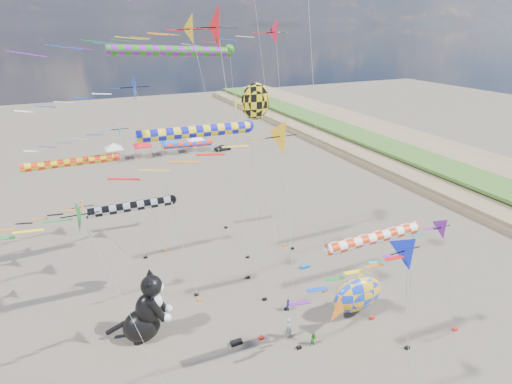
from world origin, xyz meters
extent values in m
cone|color=#FFB216|center=(-0.32, 6.88, 16.98)|extent=(2.05, 2.19, 2.26)
cylinder|color=#B2B2B2|center=(0.52, 6.88, 8.49)|extent=(1.71, 0.02, 16.98)
cube|color=black|center=(1.37, 6.88, 0.10)|extent=(0.36, 0.24, 0.20)
cylinder|color=#B2B2B2|center=(5.69, 11.98, 13.39)|extent=(2.87, 0.02, 26.78)
cube|color=black|center=(7.11, 11.98, 0.10)|extent=(0.36, 0.24, 0.20)
cone|color=#1127E3|center=(3.54, -0.66, 12.61)|extent=(1.88, 2.01, 2.07)
cylinder|color=#B2B2B2|center=(4.35, -0.66, 6.31)|extent=(1.64, 0.02, 12.61)
cone|color=#1B31C6|center=(-6.04, 15.46, 18.72)|extent=(2.08, 2.23, 2.30)
cylinder|color=#B2B2B2|center=(-4.93, 15.46, 9.36)|extent=(2.25, 0.02, 18.72)
cube|color=black|center=(-3.82, 15.46, 0.10)|extent=(0.36, 0.24, 0.20)
cone|color=#0DC4DC|center=(-7.07, 25.14, 14.04)|extent=(1.62, 1.74, 1.79)
cylinder|color=#B2B2B2|center=(-5.89, 25.14, 7.02)|extent=(2.38, 0.02, 14.04)
cube|color=black|center=(-4.71, 25.14, 0.10)|extent=(0.36, 0.24, 0.20)
cylinder|color=#B2B2B2|center=(6.28, 20.72, 12.86)|extent=(2.69, 0.02, 25.73)
cube|color=black|center=(7.61, 20.72, 0.10)|extent=(0.36, 0.24, 0.20)
cone|color=red|center=(-2.37, 8.96, 22.59)|extent=(2.57, 2.75, 2.84)
cylinder|color=#B2B2B2|center=(-1.61, 8.96, 11.30)|extent=(1.54, 0.02, 22.60)
cube|color=black|center=(-0.85, 8.96, 0.10)|extent=(0.36, 0.24, 0.20)
cone|color=#127C2A|center=(-10.45, 6.81, 13.56)|extent=(1.97, 2.11, 2.18)
cylinder|color=#B2B2B2|center=(-9.48, 6.81, 6.78)|extent=(1.95, 0.02, 13.57)
cone|color=gold|center=(-0.55, 16.84, 22.43)|extent=(2.26, 2.42, 2.49)
cylinder|color=#B2B2B2|center=(0.45, 16.84, 11.21)|extent=(2.03, 0.02, 22.43)
cube|color=black|center=(1.46, 16.84, 0.10)|extent=(0.36, 0.24, 0.20)
cone|color=red|center=(6.38, 19.82, 22.12)|extent=(2.31, 2.47, 2.55)
cylinder|color=#B2B2B2|center=(7.21, 19.82, 11.06)|extent=(1.67, 0.02, 22.12)
cube|color=black|center=(8.03, 19.82, 0.10)|extent=(0.36, 0.24, 0.20)
cone|color=#FFAD1D|center=(-10.50, 18.72, 9.54)|extent=(1.74, 1.86, 1.92)
cylinder|color=#B2B2B2|center=(-8.71, 18.72, 4.77)|extent=(3.62, 0.02, 9.55)
cube|color=black|center=(-6.91, 18.72, 0.10)|extent=(0.36, 0.24, 0.20)
cone|color=#5E1989|center=(10.92, 3.39, 10.59)|extent=(1.49, 1.59, 1.64)
cylinder|color=#B2B2B2|center=(12.36, 3.39, 5.30)|extent=(2.90, 0.02, 10.60)
cube|color=black|center=(13.80, 3.39, 0.10)|extent=(0.36, 0.24, 0.20)
cylinder|color=black|center=(-8.55, 16.32, 9.80)|extent=(6.36, 0.78, 0.78)
sphere|color=black|center=(-5.37, 16.32, 9.80)|extent=(0.82, 0.82, 0.82)
cylinder|color=#B2B2B2|center=(-4.62, 16.32, 4.90)|extent=(1.52, 0.02, 9.80)
cube|color=black|center=(-3.87, 16.32, 0.10)|extent=(0.36, 0.24, 0.20)
cylinder|color=red|center=(4.13, 3.47, 10.70)|extent=(6.41, 0.74, 0.74)
sphere|color=red|center=(7.33, 3.47, 10.70)|extent=(0.78, 0.78, 0.78)
cylinder|color=#B2B2B2|center=(8.08, 3.47, 5.35)|extent=(1.52, 0.02, 10.70)
cube|color=black|center=(8.83, 3.47, 0.10)|extent=(0.36, 0.24, 0.20)
cylinder|color=#FF3415|center=(-12.36, 24.60, 11.39)|extent=(7.83, 0.75, 0.75)
sphere|color=#FF3415|center=(-8.45, 24.60, 11.39)|extent=(0.79, 0.79, 0.79)
cylinder|color=#B2B2B2|center=(-7.70, 24.60, 5.69)|extent=(1.52, 0.02, 11.39)
cube|color=black|center=(-6.95, 24.60, 0.10)|extent=(0.36, 0.24, 0.20)
cylinder|color=red|center=(-0.92, 27.44, 10.91)|extent=(5.07, 0.58, 0.58)
sphere|color=red|center=(1.62, 27.44, 10.91)|extent=(0.61, 0.61, 0.61)
cylinder|color=#B2B2B2|center=(2.37, 27.44, 5.46)|extent=(1.52, 0.02, 10.91)
cube|color=black|center=(3.12, 27.44, 0.10)|extent=(0.36, 0.24, 0.20)
cylinder|color=#1216BC|center=(-3.95, 13.17, 15.93)|extent=(7.88, 0.83, 0.83)
sphere|color=#1216BC|center=(-0.01, 13.17, 15.93)|extent=(0.87, 0.87, 0.87)
cylinder|color=#B2B2B2|center=(0.74, 13.17, 7.96)|extent=(1.52, 0.02, 15.93)
cube|color=black|center=(1.49, 13.17, 0.10)|extent=(0.36, 0.24, 0.20)
cylinder|color=#227C16|center=(-3.54, 20.21, 20.78)|extent=(9.86, 0.82, 0.82)
sphere|color=#227C16|center=(1.39, 20.21, 20.78)|extent=(0.86, 0.86, 0.86)
cylinder|color=#B2B2B2|center=(2.14, 20.21, 10.39)|extent=(1.52, 0.02, 20.78)
cube|color=black|center=(2.89, 20.21, 0.10)|extent=(0.36, 0.24, 0.20)
ellipsoid|color=yellow|center=(0.63, 13.21, 17.63)|extent=(2.20, 0.40, 2.64)
cone|color=yellow|center=(-0.87, 13.21, 17.63)|extent=(0.12, 1.80, 1.80)
cylinder|color=#B2B2B2|center=(1.63, 12.21, 8.82)|extent=(2.03, 2.03, 17.63)
cube|color=black|center=(2.63, 11.21, 0.10)|extent=(0.36, 0.24, 0.20)
ellipsoid|color=blue|center=(7.59, 8.21, 2.15)|extent=(5.03, 3.34, 3.12)
cone|color=orange|center=(4.89, 8.21, 2.15)|extent=(2.19, 0.89, 2.28)
cone|color=yellow|center=(7.79, 8.21, 3.71)|extent=(1.60, 0.66, 1.66)
cylinder|color=#B2B2B2|center=(8.71, 7.71, 0.82)|extent=(0.29, 1.04, 1.65)
cube|color=red|center=(8.59, 7.21, 0.10)|extent=(0.36, 0.24, 0.20)
imported|color=gray|center=(1.20, 8.20, 0.91)|extent=(0.72, 0.52, 1.82)
imported|color=#24751E|center=(2.56, 6.72, 0.57)|extent=(0.57, 0.46, 1.14)
imported|color=#2E35A8|center=(2.71, 11.09, 0.59)|extent=(0.62, 0.73, 1.17)
cube|color=blue|center=(7.43, 16.10, 0.15)|extent=(0.90, 0.44, 0.30)
cube|color=black|center=(-2.80, 9.27, 0.15)|extent=(0.90, 0.44, 0.30)
cube|color=silver|center=(-6.00, 60.00, 2.25)|extent=(3.00, 3.00, 0.15)
pyramid|color=silver|center=(-6.00, 60.00, 3.30)|extent=(4.20, 4.20, 1.00)
cylinder|color=#999999|center=(-7.30, 58.70, 1.10)|extent=(0.08, 0.08, 2.20)
cylinder|color=#999999|center=(-4.70, 58.70, 1.10)|extent=(0.08, 0.08, 2.20)
cylinder|color=#999999|center=(-7.30, 61.30, 1.10)|extent=(0.08, 0.08, 2.20)
cylinder|color=#999999|center=(-4.70, 61.30, 1.10)|extent=(0.08, 0.08, 2.20)
cube|color=red|center=(-1.00, 60.00, 2.25)|extent=(3.00, 3.00, 0.15)
pyramid|color=red|center=(-1.00, 60.00, 3.30)|extent=(4.20, 4.20, 1.00)
cylinder|color=#999999|center=(-2.30, 58.70, 1.10)|extent=(0.08, 0.08, 2.20)
cylinder|color=#999999|center=(0.30, 58.70, 1.10)|extent=(0.08, 0.08, 2.20)
cylinder|color=#999999|center=(-2.30, 61.30, 1.10)|extent=(0.08, 0.08, 2.20)
cylinder|color=#999999|center=(0.30, 61.30, 1.10)|extent=(0.08, 0.08, 2.20)
cube|color=blue|center=(4.00, 60.00, 2.25)|extent=(3.00, 3.00, 0.15)
pyramid|color=blue|center=(4.00, 60.00, 3.30)|extent=(4.20, 4.20, 1.00)
cylinder|color=#999999|center=(2.70, 58.70, 1.10)|extent=(0.08, 0.08, 2.20)
cylinder|color=#999999|center=(5.30, 58.70, 1.10)|extent=(0.08, 0.08, 2.20)
cylinder|color=#999999|center=(2.70, 61.30, 1.10)|extent=(0.08, 0.08, 2.20)
cylinder|color=#999999|center=(5.30, 61.30, 1.10)|extent=(0.08, 0.08, 2.20)
cube|color=white|center=(9.00, 60.00, 2.25)|extent=(3.00, 3.00, 0.15)
pyramid|color=white|center=(9.00, 60.00, 3.30)|extent=(4.20, 4.20, 1.00)
cylinder|color=#999999|center=(7.70, 58.70, 1.10)|extent=(0.08, 0.08, 2.20)
cylinder|color=#999999|center=(10.30, 58.70, 1.10)|extent=(0.08, 0.08, 2.20)
cylinder|color=#999999|center=(7.70, 61.30, 1.10)|extent=(0.08, 0.08, 2.20)
cylinder|color=#999999|center=(10.30, 61.30, 1.10)|extent=(0.08, 0.08, 2.20)
imported|color=#26262D|center=(13.84, 58.00, 0.57)|extent=(3.51, 1.80, 1.15)
camera|label=1|loc=(-11.23, -13.00, 22.69)|focal=28.00mm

